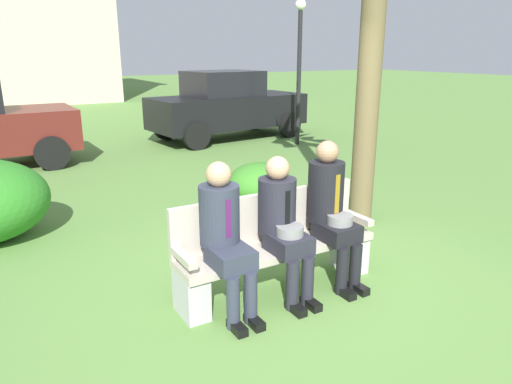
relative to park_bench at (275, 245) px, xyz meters
The scene contains 8 objects.
ground_plane 0.50m from the park_bench, 28.73° to the right, with size 80.00×80.00×0.00m, color #5A853D.
park_bench is the anchor object (origin of this frame).
seated_man_left 0.66m from the park_bench, 167.62° to the right, with size 0.34×0.72×1.29m.
seated_man_middle 0.32m from the park_bench, 92.51° to the right, with size 0.34×0.72×1.27m.
seated_man_right 0.65m from the park_bench, 13.10° to the right, with size 0.34×0.72×1.36m.
shrub_near_bench 2.58m from the park_bench, 62.15° to the left, with size 0.96×0.88×0.60m, color #377A25.
parked_car_far 7.91m from the park_bench, 66.02° to the left, with size 4.04×2.04×1.68m.
street_lamp 7.31m from the park_bench, 53.01° to the left, with size 0.24×0.24×3.24m.
Camera 1 is at (-2.42, -3.25, 2.15)m, focal length 33.00 mm.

